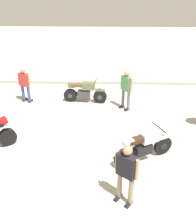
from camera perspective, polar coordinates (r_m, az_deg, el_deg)
ground_plane at (r=10.11m, az=-1.66°, el=-3.80°), size 40.00×40.00×0.00m
curb_edge at (r=14.18m, az=-0.74°, el=6.43°), size 14.00×0.30×0.15m
motorcycle_silver_cruiser at (r=8.46m, az=9.83°, el=-7.19°), size 1.92×1.06×1.09m
motorcycle_olive_vintage at (r=11.98m, az=-2.84°, el=4.26°), size 1.96×0.70×1.07m
person_in_green_shirt at (r=11.22m, az=6.07°, el=5.30°), size 0.53×0.58×1.75m
person_in_red_shirt at (r=12.26m, az=-15.43°, el=5.94°), size 0.62×0.44×1.61m
person_in_black_shirt at (r=6.72m, az=6.06°, el=-12.43°), size 0.58×0.53×1.75m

